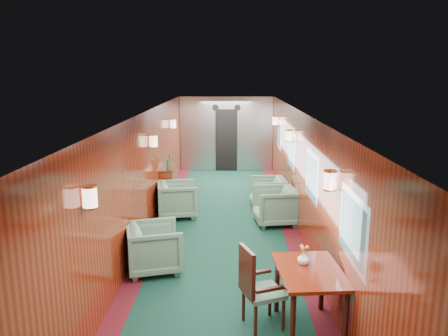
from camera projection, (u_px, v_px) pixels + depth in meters
The scene contains 12 objects.
room at pixel (223, 154), 8.20m from camera, with size 12.00×12.10×2.40m.
bulkhead at pixel (226, 134), 14.07m from camera, with size 2.98×0.17×2.39m.
windows_right at pixel (300, 161), 8.46m from camera, with size 0.02×8.60×0.80m.
wall_sconces at pixel (224, 141), 8.72m from camera, with size 2.97×7.97×0.25m.
dining_table at pixel (310, 280), 5.28m from camera, with size 0.84×1.14×0.81m.
side_chair at pixel (256, 285), 5.37m from camera, with size 0.60×0.62×1.07m.
credenza at pixel (169, 185), 10.55m from camera, with size 0.33×1.04×1.21m.
flower_vase at pixel (303, 258), 5.39m from camera, with size 0.15×0.15×0.16m, color white.
armchair_left_near at pixel (154, 248), 6.99m from camera, with size 0.83×0.85×0.77m, color #1F4A3A.
armchair_left_far at pixel (178, 199), 9.64m from camera, with size 0.83×0.86×0.78m, color #1F4A3A.
armchair_right_near at pixel (275, 206), 9.17m from camera, with size 0.84×0.86×0.78m, color #1F4A3A.
armchair_right_far at pixel (267, 193), 10.26m from camera, with size 0.78×0.80×0.73m, color #1F4A3A.
Camera 1 is at (0.14, -8.07, 3.13)m, focal length 35.00 mm.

